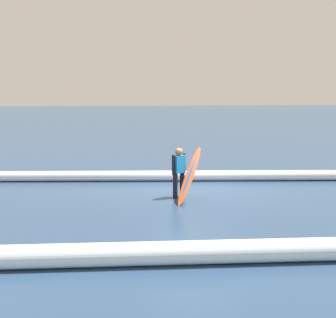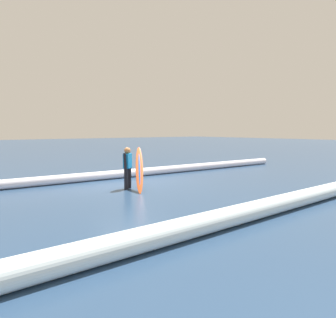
% 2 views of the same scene
% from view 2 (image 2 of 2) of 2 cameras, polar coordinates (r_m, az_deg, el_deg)
% --- Properties ---
extents(ground_plane, '(121.42, 121.42, 0.00)m').
position_cam_2_polar(ground_plane, '(11.04, -6.91, -5.01)').
color(ground_plane, navy).
extents(surfer, '(0.43, 0.43, 1.46)m').
position_cam_2_polar(surfer, '(10.13, -8.00, -1.30)').
color(surfer, black).
rests_on(surfer, ground_plane).
extents(surfboard, '(0.99, 1.41, 1.45)m').
position_cam_2_polar(surfboard, '(9.98, -5.67, -1.99)').
color(surfboard, '#E55926').
rests_on(surfboard, ground_plane).
extents(wave_crest_foreground, '(18.37, 1.72, 0.35)m').
position_cam_2_polar(wave_crest_foreground, '(12.69, -8.07, -2.82)').
color(wave_crest_foreground, white).
rests_on(wave_crest_foreground, ground_plane).
extents(wave_crest_midground, '(18.65, 0.89, 0.43)m').
position_cam_2_polar(wave_crest_midground, '(8.19, 22.89, -7.66)').
color(wave_crest_midground, white).
rests_on(wave_crest_midground, ground_plane).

